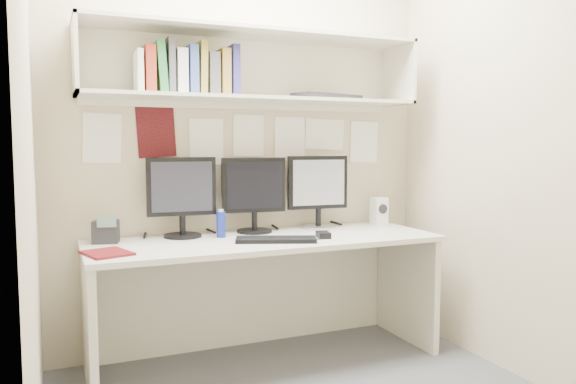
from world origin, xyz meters
name	(u,v)px	position (x,y,z in m)	size (l,w,h in m)	color
wall_back	(245,139)	(0.00, 1.00, 1.30)	(2.40, 0.02, 2.60)	#BCB090
wall_front	(463,134)	(0.00, -1.00, 1.30)	(2.40, 0.02, 2.60)	#BCB090
wall_left	(28,136)	(-1.20, 0.00, 1.30)	(0.02, 2.00, 2.60)	#BCB090
wall_right	(514,138)	(1.20, 0.00, 1.30)	(0.02, 2.00, 2.60)	#BCB090
desk	(266,300)	(0.00, 0.65, 0.37)	(2.00, 0.70, 0.73)	beige
overhead_hutch	(252,68)	(0.00, 0.86, 1.72)	(2.00, 0.38, 0.40)	beige
pinned_papers	(246,147)	(0.00, 0.99, 1.25)	(1.92, 0.01, 0.48)	white
monitor_left	(182,194)	(-0.43, 0.87, 0.98)	(0.40, 0.22, 0.46)	black
monitor_center	(254,192)	(0.01, 0.87, 0.98)	(0.39, 0.21, 0.45)	black
monitor_right	(318,189)	(0.44, 0.87, 0.98)	(0.40, 0.22, 0.46)	#A5A5AA
keyboard	(276,240)	(0.01, 0.51, 0.74)	(0.44, 0.16, 0.02)	black
mouse	(323,235)	(0.31, 0.52, 0.75)	(0.07, 0.11, 0.03)	black
speaker	(379,211)	(0.89, 0.85, 0.82)	(0.09, 0.10, 0.18)	silver
blue_bottle	(221,224)	(-0.23, 0.77, 0.81)	(0.05, 0.05, 0.16)	navy
maroon_notebook	(107,253)	(-0.89, 0.50, 0.74)	(0.19, 0.24, 0.01)	#5A0F11
desk_phone	(106,231)	(-0.86, 0.84, 0.79)	(0.16, 0.15, 0.16)	black
book_stack	(188,71)	(-0.40, 0.80, 1.67)	(0.56, 0.19, 0.30)	white
hutch_tray	(327,97)	(0.46, 0.78, 1.56)	(0.45, 0.17, 0.03)	black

